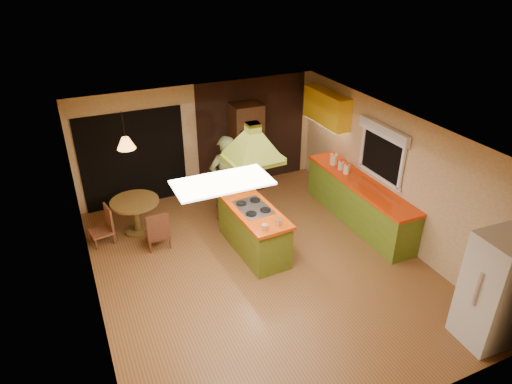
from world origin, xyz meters
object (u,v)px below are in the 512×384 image
man (226,179)px  canister_large (334,159)px  refrigerator (495,291)px  wall_oven (246,147)px  kitchen_island (253,229)px  dining_table (136,210)px

man → canister_large: man is taller
refrigerator → canister_large: refrigerator is taller
refrigerator → wall_oven: size_ratio=0.85×
man → wall_oven: bearing=-132.0°
kitchen_island → wall_oven: (0.88, 2.38, 0.56)m
dining_table → canister_large: 4.23m
man → canister_large: size_ratio=7.94×
wall_oven → canister_large: size_ratio=8.77×
man → canister_large: 2.38m
kitchen_island → canister_large: size_ratio=7.87×
refrigerator → canister_large: 4.34m
refrigerator → wall_oven: 5.89m
canister_large → man: bearing=173.1°
wall_oven → dining_table: bearing=-162.5°
kitchen_island → canister_large: (2.31, 0.96, 0.58)m
man → wall_oven: (0.93, 1.14, 0.10)m
man → dining_table: 1.87m
refrigerator → dining_table: bearing=132.0°
canister_large → dining_table: bearing=172.5°
dining_table → canister_large: canister_large is taller
wall_oven → canister_large: bearing=-45.3°
man → canister_large: (2.36, -0.29, 0.12)m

